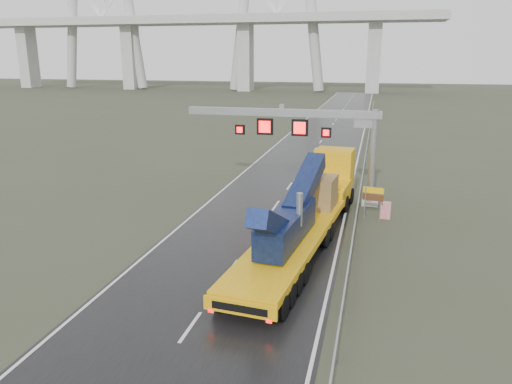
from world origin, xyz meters
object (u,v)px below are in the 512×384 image
(exit_sign_pair, at_px, (373,197))
(striped_barrier, at_px, (385,210))
(heavy_haul_truck, at_px, (311,204))
(sign_gantry, at_px, (309,129))

(exit_sign_pair, height_order, striped_barrier, exit_sign_pair)
(heavy_haul_truck, bearing_deg, striped_barrier, 46.93)
(sign_gantry, relative_size, heavy_haul_truck, 0.69)
(heavy_haul_truck, bearing_deg, sign_gantry, 105.40)
(heavy_haul_truck, height_order, exit_sign_pair, heavy_haul_truck)
(heavy_haul_truck, relative_size, exit_sign_pair, 8.88)
(heavy_haul_truck, relative_size, striped_barrier, 18.11)
(sign_gantry, height_order, striped_barrier, sign_gantry)
(striped_barrier, bearing_deg, sign_gantry, 155.70)
(exit_sign_pair, xyz_separation_m, striped_barrier, (0.90, 0.75, -1.10))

